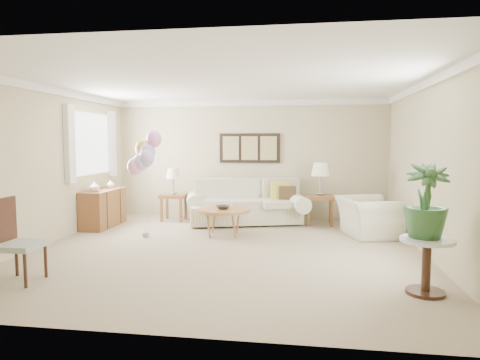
{
  "coord_description": "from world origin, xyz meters",
  "views": [
    {
      "loc": [
        1.17,
        -6.45,
        1.68
      ],
      "look_at": [
        0.13,
        0.6,
        1.05
      ],
      "focal_mm": 32.0,
      "sensor_mm": 36.0,
      "label": 1
    }
  ],
  "objects": [
    {
      "name": "ground_plane",
      "position": [
        0.0,
        0.0,
        0.0
      ],
      "size": [
        6.0,
        6.0,
        0.0
      ],
      "primitive_type": "plane",
      "color": "tan"
    },
    {
      "name": "room_shell",
      "position": [
        -0.11,
        0.09,
        1.63
      ],
      "size": [
        6.04,
        6.04,
        2.6
      ],
      "color": "#BDB491",
      "rests_on": "ground"
    },
    {
      "name": "wall_art_triptych",
      "position": [
        0.0,
        2.96,
        1.55
      ],
      "size": [
        1.35,
        0.06,
        0.65
      ],
      "color": "black",
      "rests_on": "ground"
    },
    {
      "name": "sofa",
      "position": [
        0.01,
        2.26,
        0.36
      ],
      "size": [
        2.72,
        1.52,
        0.92
      ],
      "color": "beige",
      "rests_on": "ground"
    },
    {
      "name": "end_table_left",
      "position": [
        -1.56,
        2.33,
        0.48
      ],
      "size": [
        0.53,
        0.48,
        0.57
      ],
      "color": "brown",
      "rests_on": "ground"
    },
    {
      "name": "end_table_right",
      "position": [
        1.53,
        2.32,
        0.51
      ],
      "size": [
        0.56,
        0.51,
        0.61
      ],
      "color": "brown",
      "rests_on": "ground"
    },
    {
      "name": "lamp_left",
      "position": [
        -1.56,
        2.33,
        1.0
      ],
      "size": [
        0.31,
        0.31,
        0.55
      ],
      "color": "gray",
      "rests_on": "end_table_left"
    },
    {
      "name": "lamp_right",
      "position": [
        1.53,
        2.32,
        1.11
      ],
      "size": [
        0.37,
        0.37,
        0.66
      ],
      "color": "gray",
      "rests_on": "end_table_right"
    },
    {
      "name": "coffee_table",
      "position": [
        -0.23,
        1.04,
        0.45
      ],
      "size": [
        0.96,
        0.96,
        0.49
      ],
      "color": "#A16734",
      "rests_on": "ground"
    },
    {
      "name": "decor_bowl",
      "position": [
        -0.24,
        1.01,
        0.52
      ],
      "size": [
        0.33,
        0.33,
        0.06
      ],
      "primitive_type": "imported",
      "rotation": [
        0.0,
        0.0,
        0.42
      ],
      "color": "black",
      "rests_on": "coffee_table"
    },
    {
      "name": "armchair",
      "position": [
        2.35,
        1.38,
        0.35
      ],
      "size": [
        1.17,
        1.27,
        0.69
      ],
      "primitive_type": "imported",
      "rotation": [
        0.0,
        0.0,
        1.83
      ],
      "color": "beige",
      "rests_on": "ground"
    },
    {
      "name": "side_table",
      "position": [
        2.54,
        -1.57,
        0.47
      ],
      "size": [
        0.58,
        0.58,
        0.63
      ],
      "color": "silver",
      "rests_on": "ground"
    },
    {
      "name": "potted_plant",
      "position": [
        2.52,
        -1.54,
        1.04
      ],
      "size": [
        0.49,
        0.49,
        0.84
      ],
      "primitive_type": "imported",
      "rotation": [
        0.0,
        0.0,
        -0.04
      ],
      "color": "#2D5326",
      "rests_on": "side_table"
    },
    {
      "name": "accent_chair",
      "position": [
        -2.26,
        -1.85,
        0.53
      ],
      "size": [
        0.5,
        0.5,
        1.01
      ],
      "color": "#95A294",
      "rests_on": "ground"
    },
    {
      "name": "credenza",
      "position": [
        -2.76,
        1.5,
        0.37
      ],
      "size": [
        0.46,
        1.2,
        0.74
      ],
      "color": "brown",
      "rests_on": "ground"
    },
    {
      "name": "vase_white",
      "position": [
        -2.74,
        1.13,
        0.84
      ],
      "size": [
        0.26,
        0.26,
        0.21
      ],
      "primitive_type": "imported",
      "rotation": [
        0.0,
        0.0,
        0.38
      ],
      "color": "silver",
      "rests_on": "credenza"
    },
    {
      "name": "vase_sage",
      "position": [
        -2.74,
        1.8,
        0.83
      ],
      "size": [
        0.22,
        0.22,
        0.17
      ],
      "primitive_type": "imported",
      "rotation": [
        0.0,
        0.0,
        0.41
      ],
      "color": "beige",
      "rests_on": "credenza"
    },
    {
      "name": "balloon_cluster",
      "position": [
        -1.57,
        0.69,
        1.46
      ],
      "size": [
        0.57,
        0.45,
        1.9
      ],
      "color": "gray",
      "rests_on": "ground"
    }
  ]
}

